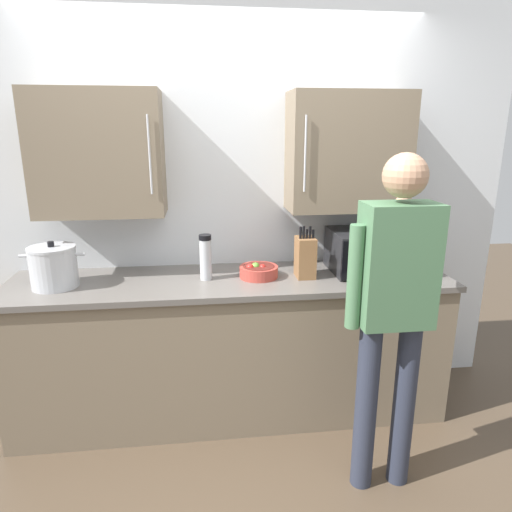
% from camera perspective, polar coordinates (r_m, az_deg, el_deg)
% --- Properties ---
extents(back_wall_tiled, '(3.82, 0.44, 2.65)m').
position_cam_1_polar(back_wall_tiled, '(2.98, -3.76, 8.15)').
color(back_wall_tiled, silver).
rests_on(back_wall_tiled, ground_plane).
extents(counter_unit, '(2.70, 0.66, 0.92)m').
position_cam_1_polar(counter_unit, '(2.96, -3.06, -11.32)').
color(counter_unit, '#756651').
rests_on(counter_unit, ground_plane).
extents(microwave_oven, '(0.57, 0.41, 0.26)m').
position_cam_1_polar(microwave_oven, '(2.97, 14.44, 0.58)').
color(microwave_oven, black).
rests_on(microwave_oven, counter_unit).
extents(thermos_flask, '(0.08, 0.08, 0.28)m').
position_cam_1_polar(thermos_flask, '(2.73, -6.39, -0.14)').
color(thermos_flask, '#B7BABF').
rests_on(thermos_flask, counter_unit).
extents(stock_pot, '(0.36, 0.27, 0.27)m').
position_cam_1_polar(stock_pot, '(2.84, -24.20, -1.25)').
color(stock_pot, '#B7BABF').
rests_on(stock_pot, counter_unit).
extents(fruit_bowl, '(0.24, 0.24, 0.09)m').
position_cam_1_polar(fruit_bowl, '(2.78, 0.32, -1.88)').
color(fruit_bowl, '#AD3D33').
rests_on(fruit_bowl, counter_unit).
extents(knife_block, '(0.11, 0.15, 0.33)m').
position_cam_1_polar(knife_block, '(2.78, 6.24, -0.11)').
color(knife_block, brown).
rests_on(knife_block, counter_unit).
extents(person_figure, '(0.47, 0.57, 1.71)m').
position_cam_1_polar(person_figure, '(2.24, 16.98, -5.33)').
color(person_figure, '#282D3D').
rests_on(person_figure, ground_plane).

